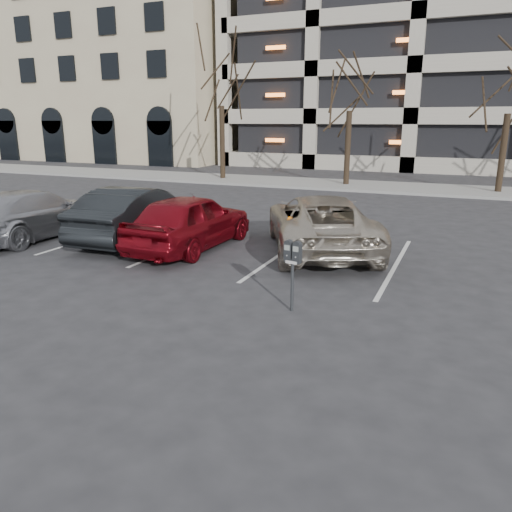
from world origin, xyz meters
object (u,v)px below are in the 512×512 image
tree_b (352,62)px  suv_silver (320,223)px  tree_a (221,58)px  car_dark (136,214)px  parking_meter (293,258)px  car_red (190,221)px  car_silver (32,214)px

tree_b → suv_silver: tree_b is taller
tree_a → car_dark: bearing=-72.6°
tree_a → tree_b: bearing=0.0°
parking_meter → car_red: car_red is taller
suv_silver → car_silver: 8.13m
tree_a → car_red: tree_a is taller
tree_b → car_red: 15.10m
tree_b → suv_silver: bearing=-79.6°
tree_a → car_red: size_ratio=2.07×
tree_a → car_dark: 15.62m
tree_b → parking_meter: tree_b is taller
tree_b → car_silver: 16.67m
suv_silver → tree_b: bearing=-104.4°
parking_meter → tree_a: bearing=131.0°
tree_a → parking_meter: size_ratio=7.11×
tree_b → car_dark: 15.06m
tree_a → car_silver: tree_a is taller
tree_a → car_silver: size_ratio=1.87×
parking_meter → car_silver: (-8.66, 2.49, -0.27)m
car_silver → parking_meter: bearing=162.2°
tree_a → car_dark: size_ratio=1.97×
parking_meter → car_dark: bearing=160.0°
car_silver → tree_a: bearing=-86.1°
parking_meter → tree_b: bearing=110.9°
tree_b → suv_silver: size_ratio=1.44×
car_dark → tree_b: bearing=-104.9°
car_dark → car_silver: car_dark is taller
tree_a → tree_b: 7.02m
parking_meter → car_red: (-3.89, 3.16, -0.23)m
tree_a → car_silver: (1.46, -14.82, -5.74)m
car_red → suv_silver: bearing=-159.1°
tree_a → car_dark: tree_a is taller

